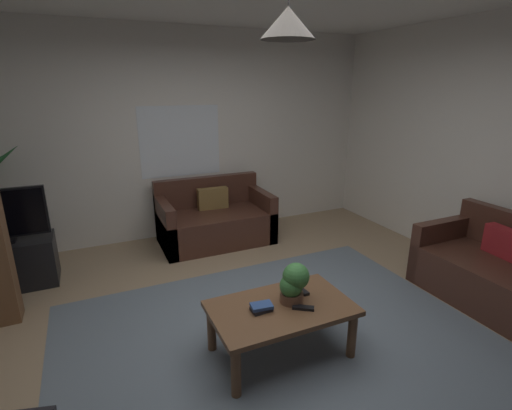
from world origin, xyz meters
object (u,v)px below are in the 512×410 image
(remote_on_table_1, at_px, (301,290))
(tv_stand, at_px, (8,265))
(book_on_table_1, at_px, (262,306))
(potted_plant_on_table, at_px, (294,283))
(remote_on_table_0, at_px, (303,308))
(pendant_lamp, at_px, (288,23))
(couch_under_window, at_px, (215,221))
(coffee_table, at_px, (281,313))
(book_on_table_0, at_px, (261,309))
(couch_right_side, at_px, (499,276))

(remote_on_table_1, bearing_deg, tv_stand, -45.41)
(book_on_table_1, xyz_separation_m, potted_plant_on_table, (0.27, 0.01, 0.12))
(remote_on_table_0, relative_size, tv_stand, 0.18)
(tv_stand, bearing_deg, pendant_lamp, -44.96)
(potted_plant_on_table, bearing_deg, remote_on_table_1, 37.63)
(couch_under_window, bearing_deg, coffee_table, -96.18)
(couch_under_window, distance_m, tv_stand, 2.34)
(couch_under_window, xyz_separation_m, coffee_table, (-0.25, -2.35, 0.08))
(coffee_table, bearing_deg, couch_under_window, 83.82)
(remote_on_table_0, height_order, remote_on_table_1, same)
(couch_under_window, relative_size, pendant_lamp, 3.14)
(remote_on_table_0, xyz_separation_m, remote_on_table_1, (0.12, 0.23, 0.00))
(remote_on_table_0, relative_size, potted_plant_on_table, 0.51)
(book_on_table_1, distance_m, potted_plant_on_table, 0.30)
(book_on_table_0, relative_size, book_on_table_1, 0.96)
(potted_plant_on_table, relative_size, tv_stand, 0.35)
(couch_right_side, bearing_deg, book_on_table_0, -95.03)
(couch_right_side, xyz_separation_m, coffee_table, (-2.23, 0.21, 0.08))
(couch_under_window, xyz_separation_m, pendant_lamp, (-0.25, -2.35, 2.08))
(couch_right_side, relative_size, pendant_lamp, 3.03)
(remote_on_table_0, bearing_deg, coffee_table, -95.06)
(couch_right_side, height_order, coffee_table, couch_right_side)
(couch_right_side, height_order, book_on_table_0, couch_right_side)
(pendant_lamp, bearing_deg, couch_right_side, -5.28)
(coffee_table, height_order, tv_stand, tv_stand)
(coffee_table, xyz_separation_m, pendant_lamp, (-0.00, -0.00, 2.01))
(couch_right_side, distance_m, pendant_lamp, 3.06)
(coffee_table, height_order, book_on_table_1, book_on_table_1)
(remote_on_table_1, height_order, pendant_lamp, pendant_lamp)
(book_on_table_1, height_order, tv_stand, tv_stand)
(remote_on_table_0, xyz_separation_m, pendant_lamp, (-0.13, 0.10, 1.93))
(potted_plant_on_table, bearing_deg, couch_right_side, -6.02)
(couch_under_window, xyz_separation_m, potted_plant_on_table, (-0.14, -2.33, 0.30))
(couch_right_side, distance_m, tv_stand, 4.86)
(couch_under_window, height_order, remote_on_table_1, couch_under_window)
(book_on_table_0, bearing_deg, coffee_table, -1.63)
(book_on_table_1, height_order, pendant_lamp, pendant_lamp)
(couch_under_window, height_order, couch_right_side, same)
(remote_on_table_0, bearing_deg, tv_stand, -100.37)
(remote_on_table_1, bearing_deg, couch_right_side, 165.28)
(coffee_table, height_order, remote_on_table_0, remote_on_table_0)
(couch_right_side, height_order, book_on_table_1, couch_right_side)
(book_on_table_0, relative_size, tv_stand, 0.17)
(couch_right_side, xyz_separation_m, book_on_table_1, (-2.39, 0.21, 0.18))
(couch_right_side, height_order, potted_plant_on_table, couch_right_side)
(couch_right_side, xyz_separation_m, pendant_lamp, (-2.23, 0.21, 2.08))
(couch_right_side, height_order, remote_on_table_0, couch_right_side)
(remote_on_table_0, xyz_separation_m, potted_plant_on_table, (-0.02, 0.12, 0.15))
(couch_under_window, bearing_deg, remote_on_table_0, -92.96)
(coffee_table, bearing_deg, remote_on_table_1, 26.34)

